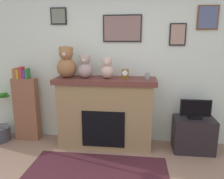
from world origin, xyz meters
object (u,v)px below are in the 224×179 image
television (195,110)px  teddy_bear_grey (107,69)px  mantel_clock (125,74)px  bookshelf (26,107)px  teddy_bear_brown (85,67)px  teddy_bear_cream (67,63)px  tv_stand (193,135)px  fireplace (105,112)px  candle_jar (147,76)px

television → teddy_bear_grey: size_ratio=1.41×
mantel_clock → teddy_bear_grey: (-0.28, 0.00, 0.08)m
bookshelf → teddy_bear_brown: 1.32m
bookshelf → teddy_bear_cream: size_ratio=2.58×
tv_stand → teddy_bear_grey: teddy_bear_grey is taller
bookshelf → teddy_bear_grey: 1.62m
fireplace → mantel_clock: bearing=-3.4°
fireplace → bookshelf: bearing=178.1°
television → teddy_bear_brown: (-1.75, 0.04, 0.64)m
fireplace → teddy_bear_grey: size_ratio=4.86×
fireplace → teddy_bear_cream: size_ratio=3.22×
candle_jar → bookshelf: bearing=178.2°
teddy_bear_grey → bookshelf: bearing=177.4°
candle_jar → mantel_clock: mantel_clock is taller
bookshelf → tv_stand: 2.86m
candle_jar → teddy_bear_grey: size_ratio=0.30×
teddy_bear_brown → bookshelf: bearing=176.6°
candle_jar → fireplace: bearing=178.5°
television → teddy_bear_brown: teddy_bear_brown is taller
television → teddy_bear_cream: bearing=179.0°
bookshelf → television: 2.84m
bookshelf → teddy_bear_grey: bearing=-2.6°
tv_stand → fireplace: bearing=177.9°
teddy_bear_cream → teddy_bear_brown: (0.31, 0.00, -0.06)m
television → candle_jar: 0.92m
television → teddy_bear_grey: 1.52m
tv_stand → teddy_bear_grey: size_ratio=1.86×
teddy_bear_cream → teddy_bear_grey: size_ratio=1.51×
fireplace → teddy_bear_brown: 0.81m
television → candle_jar: candle_jar is taller
television → teddy_bear_cream: 2.17m
bookshelf → teddy_bear_cream: bearing=-4.7°
fireplace → candle_jar: 0.91m
tv_stand → teddy_bear_brown: size_ratio=1.63×
television → tv_stand: bearing=90.0°
bookshelf → teddy_bear_grey: teddy_bear_grey is taller
fireplace → teddy_bear_cream: bearing=-178.3°
television → teddy_bear_cream: size_ratio=0.93×
fireplace → tv_stand: (1.43, -0.05, -0.31)m
bookshelf → mantel_clock: bearing=-2.2°
television → candle_jar: bearing=177.3°
teddy_bear_cream → teddy_bear_brown: 0.31m
bookshelf → teddy_bear_brown: (1.09, -0.07, 0.73)m
bookshelf → television: size_ratio=2.77×
mantel_clock → teddy_bear_brown: teddy_bear_brown is taller
candle_jar → teddy_bear_brown: (-0.99, -0.00, 0.12)m
candle_jar → television: bearing=-2.7°
fireplace → candle_jar: bearing=-1.5°
bookshelf → mantel_clock: size_ratio=8.98×
tv_stand → teddy_bear_brown: bearing=178.9°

